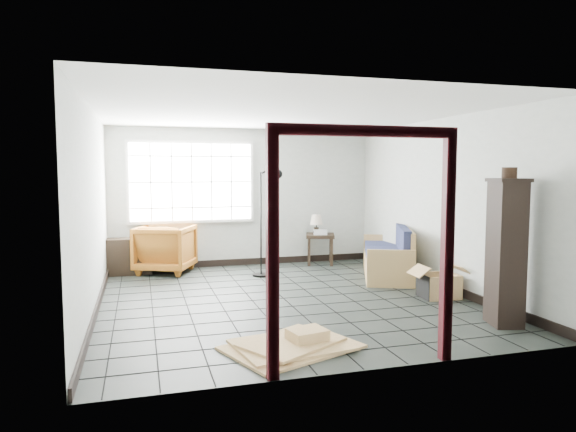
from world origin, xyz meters
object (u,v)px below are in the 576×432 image
object	(u,v)px
armchair	(165,246)
tall_shelf	(506,251)
futon_sofa	(390,257)
side_table	(320,239)

from	to	relation	value
armchair	tall_shelf	distance (m)	5.67
armchair	tall_shelf	world-z (taller)	tall_shelf
futon_sofa	armchair	xyz separation A→B (m)	(-3.71, 1.37, 0.15)
tall_shelf	futon_sofa	bearing A→B (deg)	103.90
futon_sofa	tall_shelf	distance (m)	3.00
tall_shelf	armchair	bearing A→B (deg)	145.26
futon_sofa	armchair	world-z (taller)	armchair
futon_sofa	side_table	world-z (taller)	futon_sofa
futon_sofa	tall_shelf	xyz separation A→B (m)	(-0.06, -2.95, 0.56)
futon_sofa	side_table	bearing A→B (deg)	143.23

